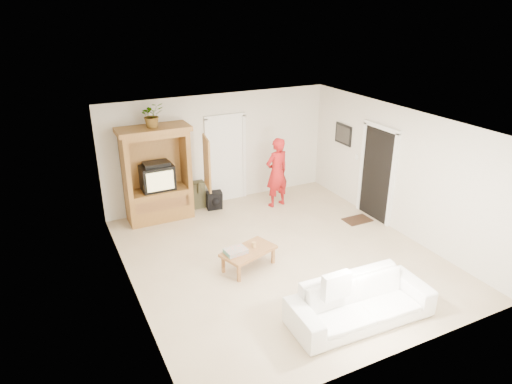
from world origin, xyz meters
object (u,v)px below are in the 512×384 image
(armoire, at_px, (159,180))
(coffee_table, at_px, (249,252))
(sofa, at_px, (360,302))
(man, at_px, (277,172))

(armoire, xyz_separation_m, coffee_table, (0.86, -2.75, -0.59))
(armoire, distance_m, sofa, 5.17)
(sofa, distance_m, coffee_table, 2.26)
(armoire, height_order, coffee_table, armoire)
(coffee_table, bearing_deg, sofa, -85.30)
(man, bearing_deg, armoire, -21.15)
(man, height_order, coffee_table, man)
(sofa, bearing_deg, coffee_table, 115.28)
(sofa, xyz_separation_m, coffee_table, (-0.88, 2.08, -0.00))
(armoire, bearing_deg, sofa, -70.12)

